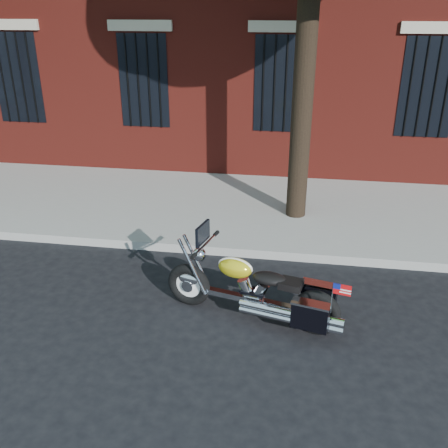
# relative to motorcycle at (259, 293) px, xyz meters

# --- Properties ---
(ground) EXTENTS (120.00, 120.00, 0.00)m
(ground) POSITION_rel_motorcycle_xyz_m (-0.12, 0.41, -0.42)
(ground) COLOR black
(ground) RESTS_ON ground
(curb) EXTENTS (40.00, 0.16, 0.15)m
(curb) POSITION_rel_motorcycle_xyz_m (-0.12, 1.79, -0.35)
(curb) COLOR gray
(curb) RESTS_ON ground
(sidewalk) EXTENTS (40.00, 3.60, 0.15)m
(sidewalk) POSITION_rel_motorcycle_xyz_m (-0.12, 3.67, -0.35)
(sidewalk) COLOR gray
(sidewalk) RESTS_ON ground
(motorcycle) EXTENTS (2.35, 1.07, 1.24)m
(motorcycle) POSITION_rel_motorcycle_xyz_m (0.00, 0.00, 0.00)
(motorcycle) COLOR black
(motorcycle) RESTS_ON ground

